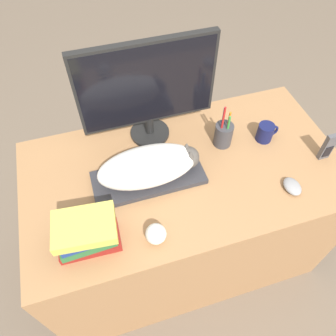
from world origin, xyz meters
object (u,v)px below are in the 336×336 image
object	(u,v)px
coffee_mug	(266,132)
baseball	(156,234)
monitor	(147,88)
phone	(328,147)
pen_cup	(223,134)
computer_mouse	(292,186)
keyboard	(148,178)
cat	(151,165)
book_stack	(86,233)

from	to	relation	value
coffee_mug	baseball	size ratio (longest dim) A/B	1.33
monitor	baseball	xyz separation A→B (m)	(-0.12, -0.51, -0.23)
coffee_mug	phone	size ratio (longest dim) A/B	0.75
coffee_mug	pen_cup	bearing A→B (deg)	170.65
computer_mouse	phone	world-z (taller)	phone
keyboard	baseball	size ratio (longest dim) A/B	5.98
cat	pen_cup	xyz separation A→B (m)	(0.35, 0.10, -0.03)
pen_cup	book_stack	distance (m)	0.71
computer_mouse	book_stack	size ratio (longest dim) A/B	0.40
cat	baseball	xyz separation A→B (m)	(-0.06, -0.26, -0.05)
computer_mouse	phone	distance (m)	0.24
pen_cup	book_stack	size ratio (longest dim) A/B	0.99
computer_mouse	baseball	xyz separation A→B (m)	(-0.58, -0.05, 0.02)
monitor	computer_mouse	size ratio (longest dim) A/B	6.35
monitor	phone	size ratio (longest dim) A/B	4.18
cat	computer_mouse	bearing A→B (deg)	-22.18
phone	coffee_mug	bearing A→B (deg)	137.76
monitor	coffee_mug	size ratio (longest dim) A/B	5.58
computer_mouse	keyboard	bearing A→B (deg)	158.32
keyboard	computer_mouse	xyz separation A→B (m)	(0.54, -0.21, 0.00)
pen_cup	book_stack	xyz separation A→B (m)	(-0.64, -0.31, 0.01)
pen_cup	cat	bearing A→B (deg)	-164.52
monitor	phone	distance (m)	0.79
keyboard	pen_cup	bearing A→B (deg)	14.94
monitor	book_stack	size ratio (longest dim) A/B	2.54
cat	book_stack	world-z (taller)	cat
cat	pen_cup	distance (m)	0.37
coffee_mug	phone	world-z (taller)	phone
keyboard	baseball	world-z (taller)	baseball
computer_mouse	baseball	size ratio (longest dim) A/B	1.17
baseball	cat	bearing A→B (deg)	77.91
phone	book_stack	bearing A→B (deg)	-174.44
keyboard	coffee_mug	distance (m)	0.56
phone	computer_mouse	bearing A→B (deg)	-153.56
computer_mouse	coffee_mug	xyz separation A→B (m)	(0.02, 0.28, 0.03)
cat	computer_mouse	size ratio (longest dim) A/B	4.63
phone	monitor	bearing A→B (deg)	152.44
pen_cup	monitor	bearing A→B (deg)	153.23
keyboard	coffee_mug	world-z (taller)	coffee_mug
cat	monitor	size ratio (longest dim) A/B	0.73
keyboard	book_stack	world-z (taller)	book_stack
monitor	coffee_mug	distance (m)	0.56
cat	phone	xyz separation A→B (m)	(0.74, -0.11, -0.02)
computer_mouse	pen_cup	size ratio (longest dim) A/B	0.40
monitor	computer_mouse	world-z (taller)	monitor
monitor	book_stack	xyz separation A→B (m)	(-0.35, -0.45, -0.19)
keyboard	monitor	distance (m)	0.36
cat	phone	bearing A→B (deg)	-8.31
pen_cup	baseball	distance (m)	0.55
cat	coffee_mug	size ratio (longest dim) A/B	4.07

